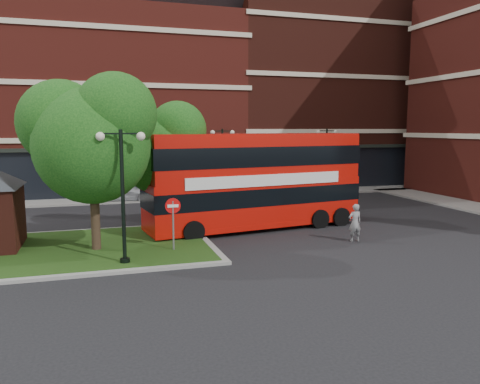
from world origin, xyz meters
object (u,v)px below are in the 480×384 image
object	(u,v)px
bus	(255,175)
car_white	(236,191)
car_silver	(122,191)
woman	(355,223)

from	to	relation	value
bus	car_white	distance (m)	9.94
bus	car_silver	distance (m)	12.71
woman	car_silver	bearing A→B (deg)	-57.93
car_white	car_silver	bearing A→B (deg)	82.55
woman	car_silver	world-z (taller)	woman
woman	car_white	xyz separation A→B (m)	(-1.58, 13.37, -0.22)
woman	car_silver	xyz separation A→B (m)	(-9.38, 14.87, -0.10)
woman	car_white	world-z (taller)	woman
woman	car_silver	size ratio (longest dim) A/B	0.39
woman	car_white	bearing A→B (deg)	-83.46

